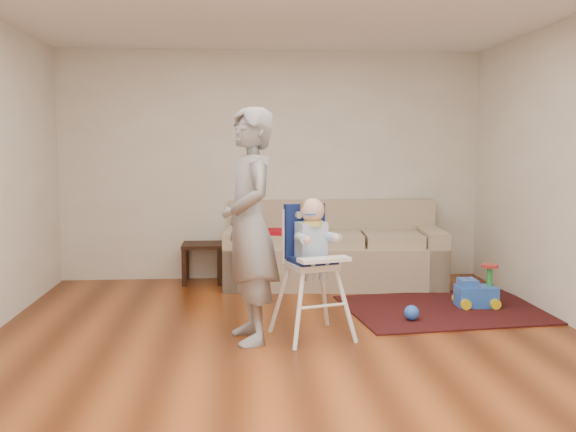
{
  "coord_description": "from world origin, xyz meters",
  "views": [
    {
      "loc": [
        -0.42,
        -4.9,
        1.57
      ],
      "look_at": [
        0.0,
        0.4,
        1.0
      ],
      "focal_mm": 40.0,
      "sensor_mm": 36.0,
      "label": 1
    }
  ],
  "objects": [
    {
      "name": "ground",
      "position": [
        0.0,
        0.0,
        0.0
      ],
      "size": [
        5.5,
        5.5,
        0.0
      ],
      "primitive_type": "plane",
      "color": "#50220C",
      "rests_on": "ground"
    },
    {
      "name": "room_envelope",
      "position": [
        0.0,
        0.53,
        1.88
      ],
      "size": [
        5.04,
        5.52,
        2.72
      ],
      "color": "beige",
      "rests_on": "ground"
    },
    {
      "name": "sofa",
      "position": [
        0.67,
        2.3,
        0.47
      ],
      "size": [
        2.52,
        1.2,
        0.95
      ],
      "rotation": [
        0.0,
        0.0,
        -0.08
      ],
      "color": "gray",
      "rests_on": "ground"
    },
    {
      "name": "side_table",
      "position": [
        -0.83,
        2.51,
        0.23
      ],
      "size": [
        0.46,
        0.46,
        0.46
      ],
      "primitive_type": null,
      "color": "black",
      "rests_on": "ground"
    },
    {
      "name": "area_rug",
      "position": [
        1.6,
        1.05,
        0.01
      ],
      "size": [
        2.04,
        1.62,
        0.02
      ],
      "primitive_type": "cube",
      "rotation": [
        0.0,
        0.0,
        0.11
      ],
      "color": "black",
      "rests_on": "ground"
    },
    {
      "name": "ride_on_toy",
      "position": [
        1.91,
        1.11,
        0.22
      ],
      "size": [
        0.39,
        0.28,
        0.42
      ],
      "primitive_type": null,
      "rotation": [
        0.0,
        0.0,
        -0.03
      ],
      "color": "blue",
      "rests_on": "area_rug"
    },
    {
      "name": "toy_ball",
      "position": [
        1.14,
        0.65,
        0.08
      ],
      "size": [
        0.14,
        0.14,
        0.14
      ],
      "primitive_type": "sphere",
      "color": "blue",
      "rests_on": "area_rug"
    },
    {
      "name": "high_chair",
      "position": [
        0.19,
        0.26,
        0.56
      ],
      "size": [
        0.68,
        0.68,
        1.17
      ],
      "rotation": [
        0.0,
        0.0,
        0.31
      ],
      "color": "white",
      "rests_on": "ground"
    },
    {
      "name": "adult",
      "position": [
        -0.32,
        0.21,
        0.94
      ],
      "size": [
        0.6,
        0.77,
        1.89
      ],
      "primitive_type": "imported",
      "rotation": [
        0.0,
        0.0,
        -1.34
      ],
      "color": "gray",
      "rests_on": "ground"
    }
  ]
}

